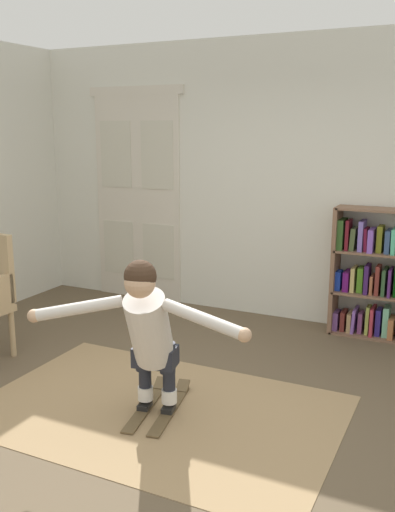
# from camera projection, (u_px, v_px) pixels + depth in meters

# --- Properties ---
(ground_plane) EXTENTS (7.20, 7.20, 0.00)m
(ground_plane) POSITION_uv_depth(u_px,v_px,m) (167.00, 425.00, 3.91)
(ground_plane) COLOR brown
(back_wall) EXTENTS (6.00, 0.10, 2.90)m
(back_wall) POSITION_uv_depth(u_px,v_px,m) (286.00, 182.00, 5.87)
(back_wall) COLOR silver
(back_wall) RESTS_ON ground
(double_door) EXTENTS (1.22, 0.05, 2.45)m
(double_door) POSITION_uv_depth(u_px,v_px,m) (138.00, 195.00, 6.62)
(double_door) COLOR beige
(double_door) RESTS_ON ground
(rug) EXTENTS (2.57, 1.70, 0.01)m
(rug) POSITION_uv_depth(u_px,v_px,m) (158.00, 410.00, 4.11)
(rug) COLOR #9D7E57
(rug) RESTS_ON ground
(skis_pair) EXTENTS (0.41, 0.82, 0.07)m
(skis_pair) POSITION_uv_depth(u_px,v_px,m) (159.00, 406.00, 4.13)
(skis_pair) COLOR brown
(skis_pair) RESTS_ON rug
(person_skier) EXTENTS (1.47, 0.72, 1.11)m
(person_skier) POSITION_uv_depth(u_px,v_px,m) (148.00, 327.00, 3.81)
(person_skier) COLOR white
(person_skier) RESTS_ON skis_pair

